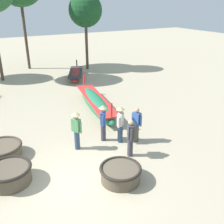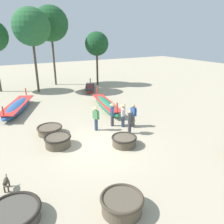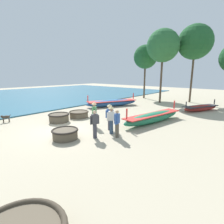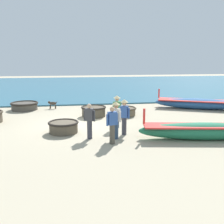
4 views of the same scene
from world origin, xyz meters
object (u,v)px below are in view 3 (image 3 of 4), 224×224
coracle_beside_post (79,114)px  fisherman_with_hat (117,123)px  long_boat_red_hull (153,117)px  dog (5,117)px  coracle_upturned (65,134)px  fisherman_crouching (110,115)px  tree_rightmost (195,42)px  tree_tall_back (145,57)px  coracle_far_right (59,117)px  long_boat_white_hull (112,103)px  fisherman_standing_left (94,113)px  long_boat_blue_hull (200,108)px  fisherman_hauling (111,118)px  tree_right_mid (163,46)px  fisherman_standing_right (95,123)px

coracle_beside_post → fisherman_with_hat: bearing=-16.2°
long_boat_red_hull → dog: bearing=-139.3°
coracle_upturned → fisherman_crouching: (0.78, 2.79, 0.66)m
dog → tree_rightmost: (7.15, 18.70, 6.78)m
coracle_upturned → fisherman_with_hat: (2.00, 2.04, 0.54)m
fisherman_crouching → tree_tall_back: size_ratio=0.22×
coracle_far_right → coracle_beside_post: coracle_far_right is taller
long_boat_white_hull → fisherman_with_hat: (6.61, -7.14, 0.46)m
long_boat_red_hull → tree_tall_back: size_ratio=0.79×
coracle_beside_post → fisherman_standing_left: bearing=-17.8°
long_boat_blue_hull → fisherman_with_hat: (-1.49, -10.84, 0.54)m
coracle_upturned → tree_tall_back: (-5.38, 17.26, 5.52)m
tree_rightmost → tree_tall_back: (-6.32, -0.52, -1.33)m
coracle_far_right → fisherman_with_hat: bearing=3.2°
coracle_upturned → tree_tall_back: size_ratio=0.19×
fisherman_hauling → dog: fisherman_hauling is taller
fisherman_hauling → fisherman_with_hat: size_ratio=1.06×
tree_rightmost → tree_tall_back: 6.48m
coracle_far_right → fisherman_hauling: size_ratio=0.91×
fisherman_with_hat → tree_tall_back: tree_tall_back is taller
tree_tall_back → long_boat_red_hull: bearing=-56.2°
fisherman_standing_left → long_boat_white_hull: bearing=122.3°
coracle_upturned → long_boat_blue_hull: bearing=74.8°
coracle_far_right → long_boat_red_hull: 6.96m
long_boat_red_hull → tree_rightmost: bearing=95.4°
long_boat_white_hull → tree_right_mid: (2.86, 5.79, 6.31)m
fisherman_standing_left → tree_tall_back: (-4.88, 14.58, 4.86)m
coracle_upturned → fisherman_standing_right: fisherman_standing_right is taller
fisherman_standing_left → fisherman_standing_right: size_ratio=1.06×
dog → coracle_far_right: bearing=42.8°
coracle_upturned → tree_rightmost: 19.07m
long_boat_white_hull → fisherman_standing_right: 9.86m
coracle_beside_post → long_boat_red_hull: long_boat_red_hull is taller
dog → tree_right_mid: size_ratio=0.08×
fisherman_standing_left → tree_rightmost: (1.44, 15.10, 6.19)m
fisherman_hauling → tree_rightmost: 16.67m
dog → tree_right_mid: (4.47, 15.90, 6.32)m
tree_rightmost → tree_right_mid: (-2.68, -2.80, -0.46)m
long_boat_blue_hull → dog: 16.87m
long_boat_white_hull → fisherman_with_hat: 9.74m
coracle_upturned → dog: 6.28m
coracle_far_right → long_boat_white_hull: (-1.27, 7.44, 0.05)m
coracle_beside_post → dog: (-2.88, -4.51, 0.09)m
long_boat_white_hull → long_boat_red_hull: size_ratio=1.00×
tree_right_mid → long_boat_red_hull: bearing=-66.8°
long_boat_red_hull → tree_right_mid: tree_right_mid is taller
long_boat_blue_hull → coracle_upturned: bearing=-105.2°
fisherman_with_hat → dog: fisherman_with_hat is taller
fisherman_hauling → fisherman_with_hat: 0.72m
coracle_upturned → long_boat_blue_hull: long_boat_blue_hull is taller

